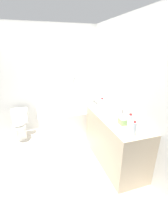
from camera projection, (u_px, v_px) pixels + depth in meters
name	position (u px, v px, depth m)	size (l,w,h in m)	color
ground_plane	(55.00, 158.00, 3.02)	(3.64, 3.64, 0.00)	beige
wall_back_tiled	(43.00, 81.00, 3.75)	(3.03, 0.10, 2.48)	silver
wall_right_mirror	(124.00, 90.00, 2.94)	(0.10, 3.04, 2.48)	silver
bathtub	(70.00, 120.00, 3.86)	(1.49, 0.78, 1.30)	silver
toilet	(20.00, 124.00, 3.56)	(0.36, 0.53, 0.69)	white
vanity_counter	(114.00, 140.00, 2.81)	(0.57, 1.42, 0.88)	tan
sink_basin	(113.00, 114.00, 2.73)	(0.30, 0.30, 0.06)	white
sink_faucet	(122.00, 112.00, 2.78)	(0.13, 0.15, 0.09)	#A7A7AC
water_bottle_0	(134.00, 129.00, 2.06)	(0.06, 0.06, 0.22)	silver
water_bottle_1	(130.00, 121.00, 2.28)	(0.07, 0.07, 0.22)	silver
water_bottle_2	(102.00, 104.00, 2.98)	(0.06, 0.06, 0.22)	silver
drinking_glass_0	(120.00, 118.00, 2.53)	(0.08, 0.08, 0.09)	white
drinking_glass_1	(132.00, 129.00, 2.17)	(0.07, 0.07, 0.09)	white
drinking_glass_2	(100.00, 105.00, 3.07)	(0.07, 0.07, 0.09)	white
soap_dish	(108.00, 110.00, 2.93)	(0.09, 0.06, 0.02)	white
tissue_box	(123.00, 121.00, 2.40)	(0.12, 0.12, 0.09)	#A4CB82
bath_mat	(85.00, 143.00, 3.49)	(0.63, 0.38, 0.01)	white
toilet_paper_roll	(10.00, 137.00, 3.61)	(0.11, 0.11, 0.12)	white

